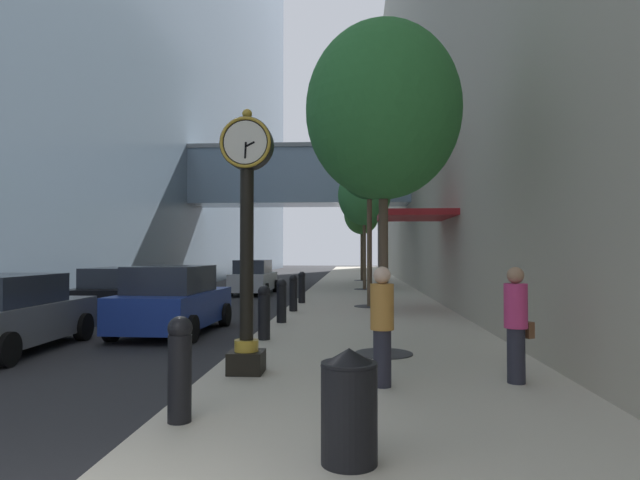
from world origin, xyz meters
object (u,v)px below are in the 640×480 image
Objects in this scene: bollard_third at (264,311)px; bollard_fifth at (293,292)px; pedestrian_by_clock at (382,323)px; bollard_sixth at (302,286)px; street_clock at (247,228)px; bollard_fourth at (282,300)px; street_tree_mid_far at (364,195)px; car_silver_far at (254,278)px; car_blue_mid at (173,301)px; street_tree_mid_near at (369,162)px; street_tree_far at (362,214)px; street_tree_near at (383,111)px; car_grey_trailing at (7,314)px; bollard_nearest at (180,366)px; pedestrian_walking at (516,322)px; car_black_near at (123,292)px; trash_bin at (349,404)px.

bollard_third and bollard_fifth have the same top height.
pedestrian_by_clock is (2.39, -9.75, 0.29)m from bollard_fifth.
street_clock is at bearing -88.72° from bollard_sixth.
street_tree_mid_far is (2.55, 13.43, 4.30)m from bollard_fourth.
pedestrian_by_clock is (2.13, -0.72, -1.41)m from street_clock.
bollard_fifth is at bearing -71.25° from car_silver_far.
street_tree_mid_near is at bearing 47.82° from car_blue_mid.
street_tree_mid_far is (2.55, 7.68, 4.30)m from bollard_sixth.
street_tree_far reaches higher than pedestrian_by_clock.
street_tree_mid_near is at bearing -25.85° from bollard_sixth.
bollard_sixth is 0.18× the size of street_tree_mid_far.
street_tree_far reaches higher than car_blue_mid.
street_tree_near is (2.55, -4.40, 4.01)m from bollard_fourth.
street_clock is 6.12m from car_grey_trailing.
bollard_fourth is 7.29m from pedestrian_by_clock.
street_tree_near is at bearing -70.66° from bollard_fifth.
street_tree_near reaches higher than pedestrian_by_clock.
street_clock is 9.20m from bollard_fifth.
street_tree_mid_far is (2.55, 22.07, 4.30)m from bollard_nearest.
pedestrian_walking is 0.39× the size of car_black_near.
trash_bin is 0.24× the size of car_grey_trailing.
street_clock is 3.53× the size of bollard_sixth.
street_tree_far is 29.18m from pedestrian_walking.
bollard_fifth is 1.15× the size of trash_bin.
street_tree_far is at bearing 73.59° from car_grey_trailing.
street_tree_mid_far is 8.92m from street_tree_far.
street_tree_mid_far is 6.23× the size of trash_bin.
bollard_third is 1.15× the size of trash_bin.
pedestrian_by_clock reaches higher than trash_bin.
car_grey_trailing reaches higher than bollard_sixth.
car_silver_far is at bearing -161.83° from street_tree_mid_far.
pedestrian_walking is at bearing -39.91° from bollard_third.
bollard_sixth is 1.15× the size of trash_bin.
bollard_fifth is at bearing 114.96° from pedestrian_walking.
street_tree_mid_near reaches higher than car_grey_trailing.
street_clock is 3.70m from street_tree_near.
street_tree_near is at bearing -75.88° from bollard_sixth.
pedestrian_walking is at bearing 52.27° from trash_bin.
street_tree_near is 1.51× the size of car_blue_mid.
car_black_near is 0.98× the size of car_silver_far.
street_clock reaches higher than bollard_nearest.
bollard_fourth is 6.48m from street_tree_near.
street_tree_mid_near is at bearing 47.61° from car_grey_trailing.
bollard_third is 8.63m from bollard_sixth.
bollard_third is 25.66m from street_tree_far.
car_grey_trailing reaches higher than trash_bin.
street_tree_near reaches higher than bollard_fifth.
street_tree_mid_far is (2.55, 10.56, 4.30)m from bollard_fifth.
bollard_fifth is 0.29× the size of car_blue_mid.
street_tree_near is at bearing -30.74° from bollard_third.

